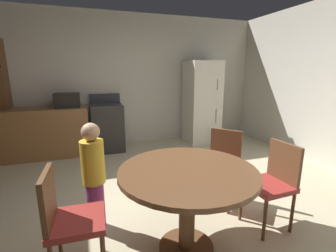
{
  "coord_description": "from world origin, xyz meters",
  "views": [
    {
      "loc": [
        -0.89,
        -2.26,
        1.56
      ],
      "look_at": [
        0.16,
        0.83,
        0.79
      ],
      "focal_mm": 25.33,
      "sensor_mm": 36.0,
      "label": 1
    }
  ],
  "objects_px": {
    "refrigerator": "(202,102)",
    "person_child": "(94,175)",
    "dining_table": "(187,187)",
    "chair_west": "(67,217)",
    "chair_northeast": "(222,162)",
    "microwave": "(67,100)",
    "oven_range": "(108,127)",
    "chair_east": "(274,180)"
  },
  "relations": [
    {
      "from": "oven_range",
      "to": "person_child",
      "type": "distance_m",
      "value": 2.5
    },
    {
      "from": "dining_table",
      "to": "person_child",
      "type": "relative_size",
      "value": 1.06
    },
    {
      "from": "oven_range",
      "to": "microwave",
      "type": "bearing_deg",
      "value": -179.7
    },
    {
      "from": "chair_east",
      "to": "person_child",
      "type": "xyz_separation_m",
      "value": [
        -1.69,
        0.52,
        0.08
      ]
    },
    {
      "from": "microwave",
      "to": "chair_west",
      "type": "relative_size",
      "value": 0.51
    },
    {
      "from": "oven_range",
      "to": "microwave",
      "type": "relative_size",
      "value": 2.5
    },
    {
      "from": "dining_table",
      "to": "person_child",
      "type": "distance_m",
      "value": 0.93
    },
    {
      "from": "chair_east",
      "to": "person_child",
      "type": "distance_m",
      "value": 1.77
    },
    {
      "from": "oven_range",
      "to": "dining_table",
      "type": "height_order",
      "value": "oven_range"
    },
    {
      "from": "microwave",
      "to": "dining_table",
      "type": "relative_size",
      "value": 0.38
    },
    {
      "from": "chair_northeast",
      "to": "chair_west",
      "type": "bearing_deg",
      "value": -21.51
    },
    {
      "from": "chair_east",
      "to": "chair_northeast",
      "type": "relative_size",
      "value": 1.0
    },
    {
      "from": "chair_east",
      "to": "refrigerator",
      "type": "bearing_deg",
      "value": -105.23
    },
    {
      "from": "refrigerator",
      "to": "chair_east",
      "type": "xyz_separation_m",
      "value": [
        -0.66,
        -2.94,
        -0.38
      ]
    },
    {
      "from": "refrigerator",
      "to": "chair_east",
      "type": "distance_m",
      "value": 3.04
    },
    {
      "from": "oven_range",
      "to": "refrigerator",
      "type": "height_order",
      "value": "refrigerator"
    },
    {
      "from": "refrigerator",
      "to": "chair_northeast",
      "type": "bearing_deg",
      "value": -110.75
    },
    {
      "from": "microwave",
      "to": "person_child",
      "type": "xyz_separation_m",
      "value": [
        0.36,
        -2.47,
        -0.45
      ]
    },
    {
      "from": "chair_northeast",
      "to": "person_child",
      "type": "distance_m",
      "value": 1.46
    },
    {
      "from": "microwave",
      "to": "chair_east",
      "type": "distance_m",
      "value": 3.67
    },
    {
      "from": "refrigerator",
      "to": "person_child",
      "type": "relative_size",
      "value": 1.61
    },
    {
      "from": "microwave",
      "to": "chair_northeast",
      "type": "xyz_separation_m",
      "value": [
        1.83,
        -2.41,
        -0.53
      ]
    },
    {
      "from": "person_child",
      "to": "microwave",
      "type": "bearing_deg",
      "value": 135.37
    },
    {
      "from": "oven_range",
      "to": "chair_west",
      "type": "xyz_separation_m",
      "value": [
        -0.53,
        -3.0,
        0.03
      ]
    },
    {
      "from": "dining_table",
      "to": "chair_northeast",
      "type": "distance_m",
      "value": 0.96
    },
    {
      "from": "oven_range",
      "to": "microwave",
      "type": "height_order",
      "value": "microwave"
    },
    {
      "from": "refrigerator",
      "to": "chair_west",
      "type": "distance_m",
      "value": 3.92
    },
    {
      "from": "oven_range",
      "to": "chair_west",
      "type": "bearing_deg",
      "value": -100.09
    },
    {
      "from": "refrigerator",
      "to": "chair_east",
      "type": "relative_size",
      "value": 2.02
    },
    {
      "from": "chair_east",
      "to": "person_child",
      "type": "height_order",
      "value": "person_child"
    },
    {
      "from": "refrigerator",
      "to": "microwave",
      "type": "distance_m",
      "value": 2.72
    },
    {
      "from": "chair_northeast",
      "to": "chair_west",
      "type": "xyz_separation_m",
      "value": [
        -1.67,
        -0.59,
        0.0
      ]
    },
    {
      "from": "microwave",
      "to": "dining_table",
      "type": "bearing_deg",
      "value": -69.94
    },
    {
      "from": "chair_west",
      "to": "chair_east",
      "type": "bearing_deg",
      "value": 2.32
    },
    {
      "from": "refrigerator",
      "to": "chair_east",
      "type": "height_order",
      "value": "refrigerator"
    },
    {
      "from": "oven_range",
      "to": "chair_northeast",
      "type": "relative_size",
      "value": 1.26
    },
    {
      "from": "dining_table",
      "to": "chair_west",
      "type": "xyz_separation_m",
      "value": [
        -0.95,
        0.03,
        -0.1
      ]
    },
    {
      "from": "refrigerator",
      "to": "microwave",
      "type": "height_order",
      "value": "refrigerator"
    },
    {
      "from": "chair_northeast",
      "to": "person_child",
      "type": "relative_size",
      "value": 0.8
    },
    {
      "from": "oven_range",
      "to": "person_child",
      "type": "height_order",
      "value": "oven_range"
    },
    {
      "from": "refrigerator",
      "to": "dining_table",
      "type": "height_order",
      "value": "refrigerator"
    },
    {
      "from": "microwave",
      "to": "chair_east",
      "type": "height_order",
      "value": "microwave"
    }
  ]
}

